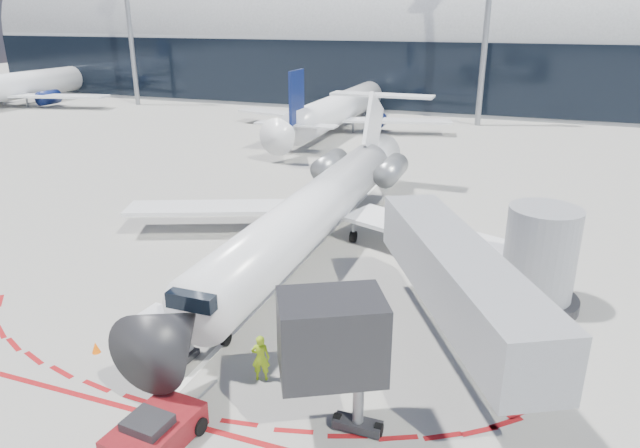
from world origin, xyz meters
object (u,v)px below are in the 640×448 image
(pushback_tug, at_px, (155,432))
(ramp_worker, at_px, (261,358))
(uld_container, at_px, (162,339))
(regional_jet, at_px, (319,205))

(pushback_tug, height_order, ramp_worker, ramp_worker)
(pushback_tug, xyz_separation_m, uld_container, (-2.54, 4.12, 0.45))
(regional_jet, height_order, pushback_tug, regional_jet)
(regional_jet, distance_m, uld_container, 13.27)
(regional_jet, bearing_deg, uld_container, -97.62)
(ramp_worker, relative_size, uld_container, 0.82)
(regional_jet, xyz_separation_m, uld_container, (-1.75, -13.06, -1.59))
(pushback_tug, height_order, uld_container, uld_container)
(ramp_worker, bearing_deg, regional_jet, -97.90)
(regional_jet, bearing_deg, ramp_worker, -79.49)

